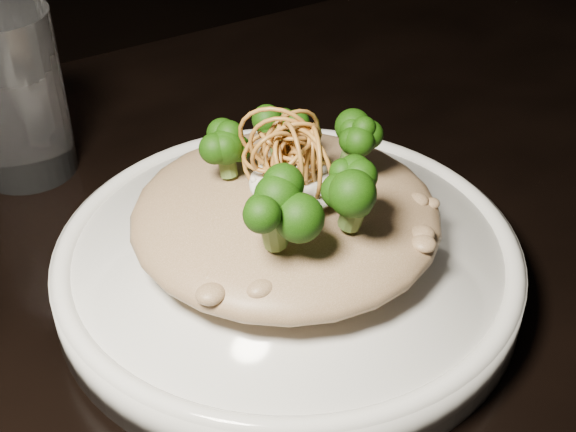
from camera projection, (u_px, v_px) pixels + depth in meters
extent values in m
cube|color=black|center=(289.00, 312.00, 0.53)|extent=(1.10, 0.80, 0.04)
cylinder|color=black|center=(450.00, 249.00, 1.18)|extent=(0.05, 0.05, 0.71)
cylinder|color=silver|center=(288.00, 265.00, 0.52)|extent=(0.30, 0.30, 0.03)
ellipsoid|color=brown|center=(286.00, 215.00, 0.50)|extent=(0.19, 0.19, 0.04)
ellipsoid|color=white|center=(298.00, 182.00, 0.48)|extent=(0.06, 0.06, 0.02)
cylinder|color=white|center=(14.00, 96.00, 0.60)|extent=(0.08, 0.08, 0.13)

